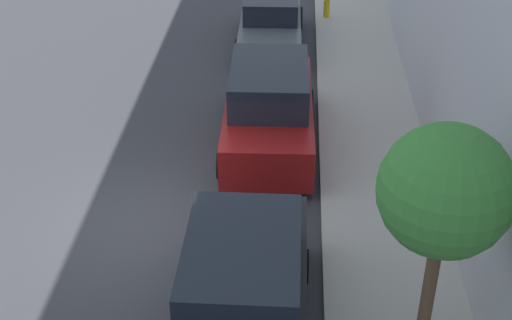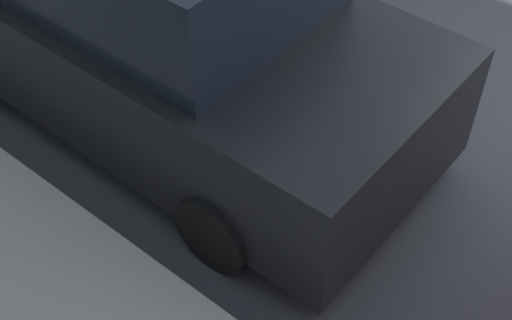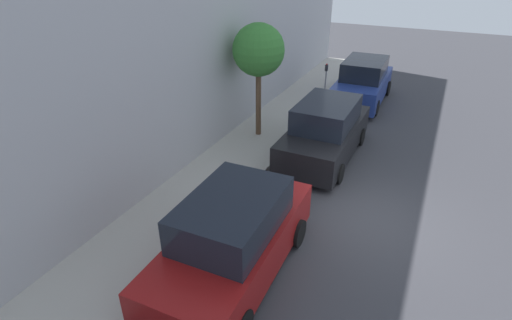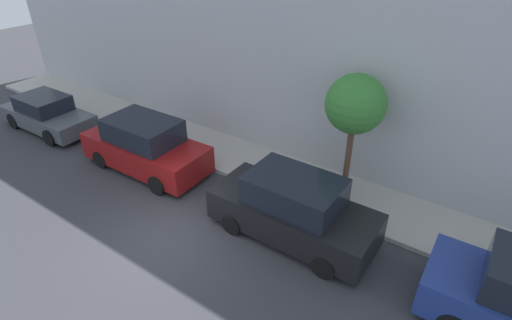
{
  "view_description": "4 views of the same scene",
  "coord_description": "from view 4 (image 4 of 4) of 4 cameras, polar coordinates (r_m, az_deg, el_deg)",
  "views": [
    {
      "loc": [
        2.9,
        -11.13,
        8.52
      ],
      "look_at": [
        2.16,
        0.96,
        1.0
      ],
      "focal_mm": 50.0,
      "sensor_mm": 36.0,
      "label": 1
    },
    {
      "loc": [
        5.34,
        0.72,
        4.15
      ],
      "look_at": [
        2.95,
        -1.24,
        1.0
      ],
      "focal_mm": 50.0,
      "sensor_mm": 36.0,
      "label": 2
    },
    {
      "loc": [
        -1.02,
        9.16,
        6.45
      ],
      "look_at": [
        3.37,
        0.01,
        1.0
      ],
      "focal_mm": 28.0,
      "sensor_mm": 36.0,
      "label": 3
    },
    {
      "loc": [
        -5.76,
        -7.16,
        8.0
      ],
      "look_at": [
        3.72,
        -0.59,
        1.0
      ],
      "focal_mm": 28.0,
      "sensor_mm": 36.0,
      "label": 4
    }
  ],
  "objects": [
    {
      "name": "ground_plane",
      "position": [
        12.18,
        -12.57,
        -10.72
      ],
      "size": [
        60.0,
        60.0,
        0.0
      ],
      "primitive_type": "plane",
      "color": "#38383D"
    },
    {
      "name": "sidewalk",
      "position": [
        14.96,
        0.31,
        -0.72
      ],
      "size": [
        2.44,
        32.0,
        0.15
      ],
      "color": "#B2ADA3",
      "rests_on": "ground_plane"
    },
    {
      "name": "parked_suv_second",
      "position": [
        11.45,
        5.32,
        -7.01
      ],
      "size": [
        2.08,
        4.8,
        1.98
      ],
      "color": "black",
      "rests_on": "ground_plane"
    },
    {
      "name": "parked_suv_third",
      "position": [
        15.0,
        -15.53,
        1.9
      ],
      "size": [
        2.08,
        4.84,
        1.98
      ],
      "color": "maroon",
      "rests_on": "ground_plane"
    },
    {
      "name": "parked_sedan_fourth",
      "position": [
        19.66,
        -27.66,
        5.85
      ],
      "size": [
        1.92,
        4.53,
        1.54
      ],
      "color": "#4C5156",
      "rests_on": "ground_plane"
    },
    {
      "name": "street_tree",
      "position": [
        12.26,
        14.0,
        7.65
      ],
      "size": [
        1.81,
        1.81,
        4.07
      ],
      "color": "brown",
      "rests_on": "sidewalk"
    },
    {
      "name": "fire_hydrant",
      "position": [
        22.22,
        -26.47,
        8.2
      ],
      "size": [
        0.2,
        0.2,
        0.69
      ],
      "color": "gold",
      "rests_on": "sidewalk"
    }
  ]
}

